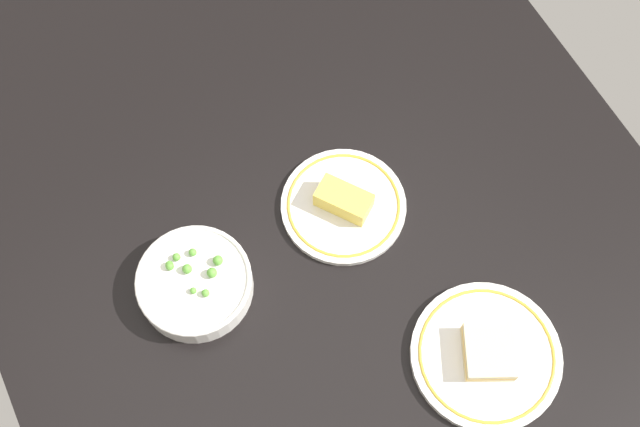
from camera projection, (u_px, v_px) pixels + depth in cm
name	position (u px, v px, depth cm)	size (l,w,h in cm)	color
dining_table	(320.00, 223.00, 130.20)	(134.12, 106.88, 4.00)	black
plate_sandwich	(487.00, 355.00, 118.37)	(22.51, 22.51, 4.53)	white
bowl_peas	(195.00, 283.00, 121.50)	(17.60, 17.60, 5.69)	white
plate_cheese	(342.00, 202.00, 128.27)	(20.14, 20.14, 4.74)	white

